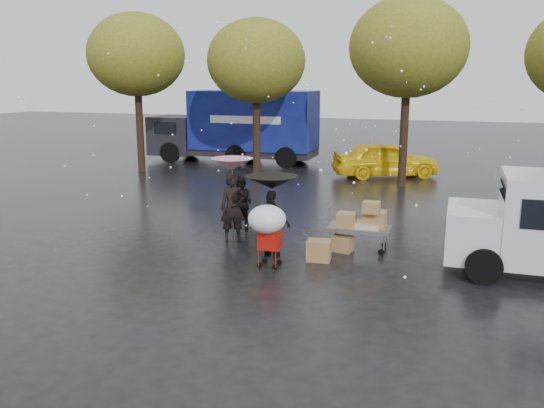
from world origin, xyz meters
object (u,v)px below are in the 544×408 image
(person_black, at_px, (272,224))
(yellow_taxi, at_px, (385,159))
(person_pink, at_px, (233,208))
(blue_truck, at_px, (238,127))
(vendor_cart, at_px, (363,222))
(shopping_cart, at_px, (267,223))

(person_black, bearing_deg, yellow_taxi, -86.76)
(person_pink, xyz_separation_m, blue_truck, (-4.95, 13.13, 0.87))
(person_pink, relative_size, vendor_cart, 1.16)
(person_black, distance_m, yellow_taxi, 12.09)
(person_black, bearing_deg, shopping_cart, 110.57)
(person_black, xyz_separation_m, vendor_cart, (1.96, 1.21, -0.08))
(person_pink, xyz_separation_m, person_black, (1.37, -0.97, -0.08))
(shopping_cart, relative_size, blue_truck, 0.18)
(vendor_cart, distance_m, blue_truck, 15.36)
(vendor_cart, height_order, yellow_taxi, yellow_taxi)
(person_pink, xyz_separation_m, yellow_taxi, (2.54, 11.07, -0.13))
(person_black, distance_m, shopping_cart, 0.90)
(person_pink, bearing_deg, vendor_cart, -22.27)
(person_black, relative_size, vendor_cart, 1.06)
(person_black, relative_size, shopping_cart, 1.10)
(yellow_taxi, bearing_deg, blue_truck, 50.06)
(person_black, height_order, shopping_cart, person_black)
(vendor_cart, bearing_deg, yellow_taxi, 94.14)
(person_pink, height_order, person_black, person_pink)
(shopping_cart, bearing_deg, vendor_cart, 49.05)
(shopping_cart, height_order, blue_truck, blue_truck)
(shopping_cart, xyz_separation_m, yellow_taxi, (1.00, 12.88, -0.31))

